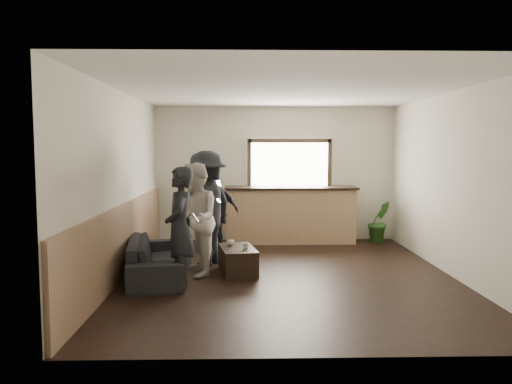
{
  "coord_description": "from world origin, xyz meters",
  "views": [
    {
      "loc": [
        -0.65,
        -7.46,
        1.95
      ],
      "look_at": [
        -0.46,
        0.4,
        1.25
      ],
      "focal_mm": 35.0,
      "sensor_mm": 36.0,
      "label": 1
    }
  ],
  "objects_px": {
    "cup_a": "(231,243)",
    "person_d": "(215,212)",
    "person_a": "(180,228)",
    "person_b": "(195,219)",
    "bar_counter": "(290,211)",
    "sofa": "(155,258)",
    "person_c": "(207,208)",
    "coffee_table": "(238,260)",
    "cup_b": "(246,246)",
    "potted_plant": "(379,221)"
  },
  "relations": [
    {
      "from": "bar_counter",
      "to": "sofa",
      "type": "relative_size",
      "value": 1.36
    },
    {
      "from": "person_d",
      "to": "coffee_table",
      "type": "bearing_deg",
      "value": 84.63
    },
    {
      "from": "bar_counter",
      "to": "person_a",
      "type": "bearing_deg",
      "value": -118.75
    },
    {
      "from": "person_a",
      "to": "person_d",
      "type": "height_order",
      "value": "person_a"
    },
    {
      "from": "coffee_table",
      "to": "person_c",
      "type": "height_order",
      "value": "person_c"
    },
    {
      "from": "sofa",
      "to": "person_b",
      "type": "distance_m",
      "value": 0.83
    },
    {
      "from": "sofa",
      "to": "person_c",
      "type": "bearing_deg",
      "value": -50.29
    },
    {
      "from": "bar_counter",
      "to": "sofa",
      "type": "distance_m",
      "value": 3.6
    },
    {
      "from": "sofa",
      "to": "cup_a",
      "type": "relative_size",
      "value": 17.67
    },
    {
      "from": "potted_plant",
      "to": "cup_b",
      "type": "bearing_deg",
      "value": -137.15
    },
    {
      "from": "potted_plant",
      "to": "person_d",
      "type": "distance_m",
      "value": 3.53
    },
    {
      "from": "person_b",
      "to": "bar_counter",
      "type": "bearing_deg",
      "value": 132.56
    },
    {
      "from": "bar_counter",
      "to": "potted_plant",
      "type": "relative_size",
      "value": 3.13
    },
    {
      "from": "bar_counter",
      "to": "sofa",
      "type": "height_order",
      "value": "bar_counter"
    },
    {
      "from": "coffee_table",
      "to": "person_d",
      "type": "xyz_separation_m",
      "value": [
        -0.43,
        1.31,
        0.58
      ]
    },
    {
      "from": "bar_counter",
      "to": "person_a",
      "type": "distance_m",
      "value": 3.82
    },
    {
      "from": "bar_counter",
      "to": "sofa",
      "type": "xyz_separation_m",
      "value": [
        -2.29,
        -2.76,
        -0.35
      ]
    },
    {
      "from": "person_c",
      "to": "sofa",
      "type": "bearing_deg",
      "value": -10.54
    },
    {
      "from": "bar_counter",
      "to": "person_b",
      "type": "relative_size",
      "value": 1.57
    },
    {
      "from": "person_a",
      "to": "person_c",
      "type": "relative_size",
      "value": 0.89
    },
    {
      "from": "coffee_table",
      "to": "person_a",
      "type": "relative_size",
      "value": 0.53
    },
    {
      "from": "bar_counter",
      "to": "person_b",
      "type": "bearing_deg",
      "value": -122.63
    },
    {
      "from": "cup_a",
      "to": "person_c",
      "type": "xyz_separation_m",
      "value": [
        -0.41,
        0.43,
        0.5
      ]
    },
    {
      "from": "sofa",
      "to": "coffee_table",
      "type": "relative_size",
      "value": 2.2
    },
    {
      "from": "bar_counter",
      "to": "sofa",
      "type": "bearing_deg",
      "value": -129.68
    },
    {
      "from": "coffee_table",
      "to": "person_d",
      "type": "distance_m",
      "value": 1.5
    },
    {
      "from": "sofa",
      "to": "person_b",
      "type": "xyz_separation_m",
      "value": [
        0.59,
        0.11,
        0.57
      ]
    },
    {
      "from": "bar_counter",
      "to": "person_c",
      "type": "distance_m",
      "value": 2.5
    },
    {
      "from": "potted_plant",
      "to": "person_d",
      "type": "relative_size",
      "value": 0.55
    },
    {
      "from": "person_c",
      "to": "person_a",
      "type": "bearing_deg",
      "value": 19.51
    },
    {
      "from": "sofa",
      "to": "person_d",
      "type": "xyz_separation_m",
      "value": [
        0.8,
        1.56,
        0.49
      ]
    },
    {
      "from": "sofa",
      "to": "person_c",
      "type": "distance_m",
      "value": 1.28
    },
    {
      "from": "coffee_table",
      "to": "cup_b",
      "type": "distance_m",
      "value": 0.29
    },
    {
      "from": "potted_plant",
      "to": "person_a",
      "type": "xyz_separation_m",
      "value": [
        -3.67,
        -3.3,
        0.41
      ]
    },
    {
      "from": "sofa",
      "to": "potted_plant",
      "type": "relative_size",
      "value": 2.3
    },
    {
      "from": "sofa",
      "to": "potted_plant",
      "type": "bearing_deg",
      "value": -66.41
    },
    {
      "from": "cup_a",
      "to": "person_d",
      "type": "distance_m",
      "value": 1.24
    },
    {
      "from": "coffee_table",
      "to": "potted_plant",
      "type": "bearing_deg",
      "value": 40.51
    },
    {
      "from": "person_a",
      "to": "bar_counter",
      "type": "bearing_deg",
      "value": 145.28
    },
    {
      "from": "person_a",
      "to": "person_b",
      "type": "distance_m",
      "value": 0.71
    },
    {
      "from": "bar_counter",
      "to": "person_c",
      "type": "bearing_deg",
      "value": -129.29
    },
    {
      "from": "cup_a",
      "to": "person_b",
      "type": "distance_m",
      "value": 0.74
    },
    {
      "from": "bar_counter",
      "to": "potted_plant",
      "type": "bearing_deg",
      "value": -1.43
    },
    {
      "from": "cup_b",
      "to": "person_b",
      "type": "xyz_separation_m",
      "value": [
        -0.77,
        -0.04,
        0.42
      ]
    },
    {
      "from": "person_c",
      "to": "person_d",
      "type": "bearing_deg",
      "value": -156.98
    },
    {
      "from": "cup_a",
      "to": "cup_b",
      "type": "distance_m",
      "value": 0.35
    },
    {
      "from": "sofa",
      "to": "coffee_table",
      "type": "distance_m",
      "value": 1.26
    },
    {
      "from": "potted_plant",
      "to": "person_b",
      "type": "height_order",
      "value": "person_b"
    },
    {
      "from": "potted_plant",
      "to": "person_c",
      "type": "height_order",
      "value": "person_c"
    },
    {
      "from": "person_d",
      "to": "cup_a",
      "type": "bearing_deg",
      "value": 82.12
    }
  ]
}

